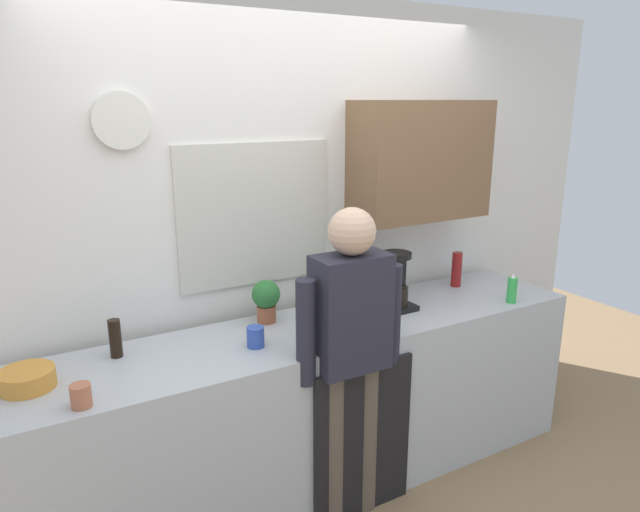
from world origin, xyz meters
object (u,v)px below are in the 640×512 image
bottle_dark_sauce (115,338)px  cup_blue_mug (256,337)px  cup_terracotta_mug (81,396)px  potted_plant (266,298)px  dish_soap (512,290)px  bottle_clear_soda (332,283)px  bottle_red_vinegar (457,269)px  mixing_bowl (27,379)px  coffee_maker (392,283)px  person_at_sink (350,343)px

bottle_dark_sauce → cup_blue_mug: size_ratio=1.80×
cup_terracotta_mug → potted_plant: (0.98, 0.44, 0.09)m
dish_soap → bottle_clear_soda: bearing=153.4°
bottle_red_vinegar → mixing_bowl: bearing=-177.1°
cup_terracotta_mug → bottle_clear_soda: bearing=18.5°
cup_blue_mug → potted_plant: bearing=55.9°
bottle_clear_soda → mixing_bowl: 1.60m
coffee_maker → potted_plant: 0.72m
coffee_maker → mixing_bowl: (-1.86, -0.02, -0.11)m
coffee_maker → cup_terracotta_mug: coffee_maker is taller
cup_blue_mug → person_at_sink: size_ratio=0.06×
bottle_clear_soda → bottle_dark_sauce: 1.21m
bottle_red_vinegar → bottle_dark_sauce: bearing=179.9°
bottle_dark_sauce → cup_terracotta_mug: bearing=-117.6°
cup_terracotta_mug → cup_blue_mug: (0.80, 0.18, 0.00)m
bottle_dark_sauce → person_at_sink: bearing=-25.1°
coffee_maker → mixing_bowl: size_ratio=1.50×
bottle_clear_soda → coffee_maker: bearing=-34.0°
coffee_maker → bottle_red_vinegar: coffee_maker is taller
bottle_red_vinegar → cup_blue_mug: (-1.47, -0.22, -0.06)m
bottle_clear_soda → potted_plant: size_ratio=1.22×
bottle_clear_soda → mixing_bowl: bottle_clear_soda is taller
coffee_maker → person_at_sink: (-0.50, -0.35, -0.12)m
mixing_bowl → cup_terracotta_mug: bearing=-57.6°
coffee_maker → dish_soap: (0.66, -0.28, -0.07)m
coffee_maker → dish_soap: coffee_maker is taller
bottle_red_vinegar → dish_soap: size_ratio=1.22×
cup_blue_mug → dish_soap: bearing=-6.4°
cup_blue_mug → mixing_bowl: size_ratio=0.45×
bottle_clear_soda → cup_terracotta_mug: 1.49m
bottle_clear_soda → cup_terracotta_mug: bottle_clear_soda is taller
dish_soap → mixing_bowl: bearing=174.0°
cup_terracotta_mug → mixing_bowl: size_ratio=0.42×
dish_soap → person_at_sink: size_ratio=0.11×
coffee_maker → bottle_dark_sauce: bearing=175.8°
bottle_red_vinegar → dish_soap: bearing=-79.7°
bottle_red_vinegar → mixing_bowl: bottle_red_vinegar is taller
dish_soap → potted_plant: bearing=162.3°
coffee_maker → cup_blue_mug: bearing=-173.1°
cup_blue_mug → bottle_clear_soda: bearing=26.0°
coffee_maker → cup_blue_mug: (-0.89, -0.11, -0.10)m
coffee_maker → bottle_dark_sauce: size_ratio=1.83×
potted_plant → bottle_clear_soda: bearing=4.4°
bottle_dark_sauce → person_at_sink: (0.98, -0.46, -0.06)m
bottle_clear_soda → mixing_bowl: (-1.58, -0.20, -0.10)m
mixing_bowl → bottle_red_vinegar: bearing=2.9°
cup_terracotta_mug → dish_soap: size_ratio=0.51×
bottle_clear_soda → bottle_dark_sauce: bearing=-176.3°
coffee_maker → mixing_bowl: bearing=-179.5°
bottle_clear_soda → cup_terracotta_mug: bearing=-161.5°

